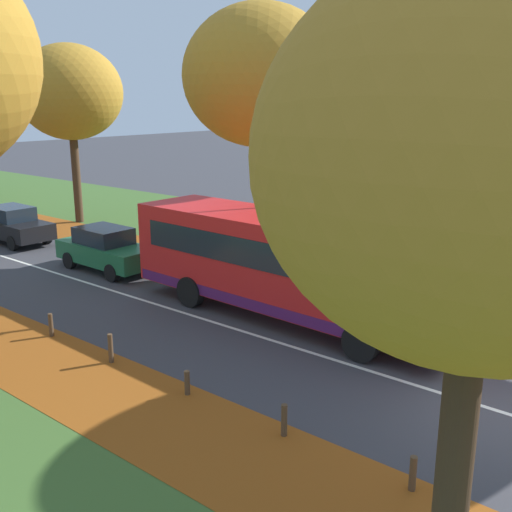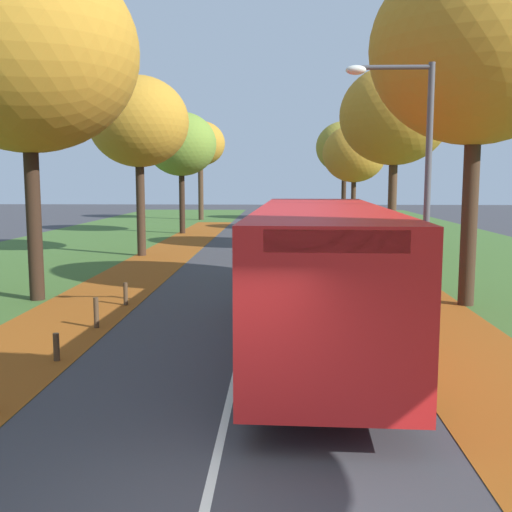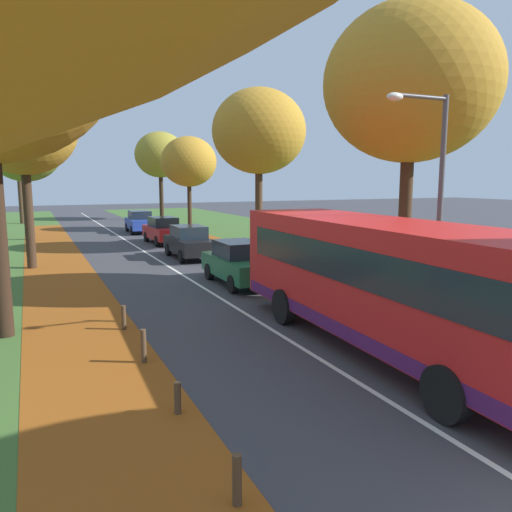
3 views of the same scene
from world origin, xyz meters
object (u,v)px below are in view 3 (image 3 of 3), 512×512
Objects in this scene: tree_right_far at (189,162)px; car_blue_fourth_in_line at (140,222)px; bollard_sixth at (124,318)px; bollard_third at (237,480)px; car_red_third_in_line at (164,230)px; tree_left_far at (25,150)px; bollard_fourth at (178,398)px; bus at (387,278)px; streetlamp_right at (431,187)px; tree_right_mid at (259,132)px; car_green_lead at (239,263)px; tree_right_near at (411,84)px; bollard_fifth at (144,346)px; tree_left_distant at (18,148)px; car_black_following at (190,242)px; tree_right_distant at (160,155)px; tree_left_mid at (23,127)px.

car_blue_fourth_in_line is at bearing -174.36° from tree_right_far.
bollard_third is at bearing -90.09° from bollard_sixth.
tree_right_far reaches higher than car_red_third_in_line.
tree_left_far is at bearing 143.74° from car_red_third_in_line.
car_red_third_in_line is (7.52, -5.52, -5.00)m from tree_left_far.
bus reaches higher than bollard_fourth.
bollard_fourth is at bearing -164.59° from streetlamp_right.
bus is 2.47× the size of car_red_third_in_line.
tree_right_mid is 2.10× the size of car_green_lead.
tree_right_near is at bearing 40.73° from bollard_third.
streetlamp_right is (7.25, -0.63, 3.36)m from bollard_fifth.
tree_left_far is at bearing -87.71° from tree_left_distant.
car_black_following is (5.17, 16.22, 0.53)m from bollard_fourth.
car_blue_fourth_in_line is (-4.36, 11.59, -5.71)m from tree_right_mid.
car_red_third_in_line is at bearing -36.26° from tree_left_far.
car_green_lead is at bearing 67.24° from bollard_third.
tree_left_distant is at bearing 112.86° from car_red_third_in_line.
tree_right_distant is at bearing 77.23° from bollard_third.
car_red_third_in_line is at bearing -67.14° from tree_left_distant.
car_green_lead is (5.01, 4.11, 0.49)m from bollard_sixth.
bollard_fifth is at bearing -86.18° from tree_left_distant.
tree_right_far is at bearing -92.64° from tree_right_distant.
bollard_third is (-9.75, -20.47, -6.19)m from tree_right_mid.
tree_right_mid is 19.11m from bollard_fifth.
car_red_third_in_line is at bearing 87.51° from car_black_following.
bollard_fifth is 8.42m from car_green_lead.
car_red_third_in_line is at bearing 72.57° from bollard_sixth.
tree_right_mid is 8.55m from car_red_third_in_line.
tree_left_distant is 39.63m from bollard_fifth.
tree_left_mid is 12.37× the size of bollard_third.
car_red_third_in_line is 1.00× the size of car_blue_fourth_in_line.
car_green_lead is at bearing 61.75° from bollard_fourth.
car_black_following is (7.25, -11.84, -5.00)m from tree_left_far.
car_blue_fourth_in_line is at bearing 80.45° from bollard_third.
tree_left_far reaches higher than bollard_sixth.
car_black_following is (-4.19, -13.62, -4.44)m from tree_right_far.
tree_right_mid is at bearing 7.26° from tree_left_mid.
tree_left_distant reaches higher than bollard_fourth.
car_blue_fourth_in_line is (5.41, 26.82, 0.44)m from bollard_fifth.
tree_left_distant is at bearing 135.36° from tree_right_far.
bollard_fourth is at bearing -82.71° from tree_left_mid.
tree_left_mid is at bearing -88.80° from tree_left_distant.
bollard_fifth reaches higher than bollard_fourth.
tree_right_mid is 13.39× the size of bollard_third.
car_blue_fourth_in_line is at bearing 10.54° from tree_left_far.
car_green_lead is 20.10m from car_blue_fourth_in_line.
bollard_third is 25.74m from car_red_third_in_line.
bollard_sixth is at bearing -105.45° from tree_right_distant.
bollard_sixth is (-9.63, -0.44, -6.71)m from tree_right_near.
car_green_lead is at bearing -98.73° from tree_right_distant.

